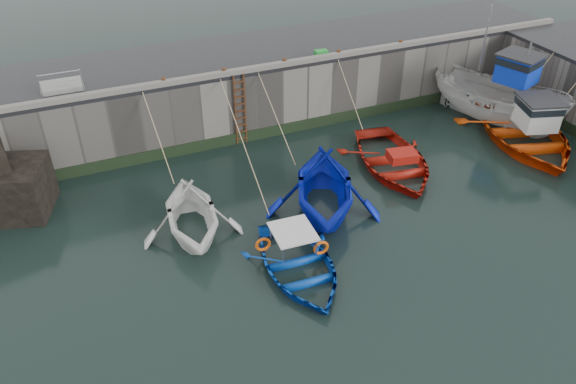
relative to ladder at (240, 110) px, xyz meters
name	(u,v)px	position (x,y,z in m)	size (l,w,h in m)	color
ground	(404,271)	(2.00, -9.91, -1.59)	(120.00, 120.00, 0.00)	black
quay_back	(262,82)	(2.00, 2.59, -0.09)	(30.00, 5.00, 3.00)	slate
road_back	(261,50)	(2.00, 2.59, 1.49)	(30.00, 5.00, 0.16)	black
kerb_back	(281,64)	(2.00, 0.24, 1.67)	(30.00, 0.30, 0.20)	slate
algae_back	(283,129)	(2.00, 0.05, -1.34)	(30.00, 0.08, 0.50)	black
ladder	(240,110)	(0.00, 0.00, 0.00)	(0.51, 0.08, 3.20)	#3F1E0F
boat_near_white	(193,232)	(-3.67, -5.28, -1.59)	(3.76, 4.36, 2.30)	white
boat_near_white_rope	(167,176)	(-3.67, -1.35, -1.59)	(0.04, 3.87, 3.10)	tan
boat_near_blue	(298,271)	(-1.11, -8.55, -1.59)	(3.27, 4.58, 0.95)	#0B41AF
boat_near_blue_rope	(241,183)	(-1.11, -2.98, -1.59)	(0.04, 6.66, 3.10)	tan
boat_near_blacktrim	(323,209)	(1.09, -5.87, -1.59)	(4.47, 5.18, 2.73)	#0D1FC5
boat_near_blacktrim_rope	(279,155)	(1.09, -1.64, -1.59)	(0.04, 4.32, 3.10)	tan
boat_near_navy	(392,167)	(5.02, -4.35, -1.59)	(3.88, 5.43, 1.12)	#B61C0F
boat_near_navy_rope	(352,130)	(5.02, -0.88, -1.59)	(0.04, 3.24, 3.10)	tan
boat_far_white	(498,102)	(11.52, -2.85, -0.51)	(4.67, 7.12, 5.57)	silver
boat_far_orange	(524,132)	(11.49, -4.79, -1.14)	(6.60, 7.88, 4.40)	#F14B0C
fish_crate	(321,53)	(4.08, 0.62, 1.71)	(0.57, 0.36, 0.28)	#1A932C
railing	(62,86)	(-6.75, 1.33, 1.77)	(1.60, 1.05, 1.00)	#A5A8AD
bollard_a	(164,81)	(-3.00, 0.34, 1.71)	(0.18, 0.18, 0.28)	#3F1E0F
bollard_b	(224,72)	(-0.50, 0.34, 1.71)	(0.18, 0.18, 0.28)	#3F1E0F
bollard_c	(285,62)	(2.20, 0.34, 1.71)	(0.18, 0.18, 0.28)	#3F1E0F
bollard_d	(339,53)	(4.80, 0.34, 1.71)	(0.18, 0.18, 0.28)	#3F1E0F
bollard_e	(400,43)	(8.00, 0.34, 1.71)	(0.18, 0.18, 0.28)	#3F1E0F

